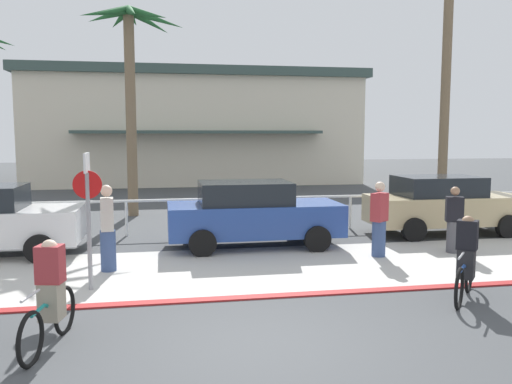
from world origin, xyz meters
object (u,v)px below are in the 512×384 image
Objects in this scene: car_tan_3 at (443,204)px; pedestrian_0 at (454,223)px; palm_tree_3 at (449,16)px; car_blue_2 at (252,213)px; palm_tree_2 at (130,54)px; stop_sign_bike_lane at (88,201)px; cyclist_teal_0 at (50,296)px; pedestrian_2 at (379,222)px; cyclist_blue_1 at (466,260)px; pedestrian_1 at (108,231)px.

car_tan_3 reaches higher than pedestrian_0.
car_tan_3 is (-2.87, -5.08, -6.47)m from palm_tree_3.
car_blue_2 is 1.00× the size of car_tan_3.
stop_sign_bike_lane is at bearing -92.26° from palm_tree_2.
pedestrian_0 is at bearing 11.15° from stop_sign_bike_lane.
stop_sign_bike_lane is at bearing 85.59° from cyclist_teal_0.
stop_sign_bike_lane is 4.91m from car_blue_2.
pedestrian_2 is at bearing 13.99° from stop_sign_bike_lane.
pedestrian_2 is (-0.24, 3.23, 0.14)m from cyclist_blue_1.
car_tan_3 is at bearing 65.86° from pedestrian_0.
palm_tree_2 is 4.06× the size of cyclist_teal_0.
cyclist_blue_1 is 0.81× the size of pedestrian_1.
pedestrian_1 is at bearing 155.06° from cyclist_blue_1.
pedestrian_1 reaches higher than cyclist_teal_0.
stop_sign_bike_lane is 9.91m from palm_tree_2.
car_blue_2 is 2.69× the size of pedestrian_0.
cyclist_teal_0 is 1.20× the size of cyclist_blue_1.
palm_tree_3 reaches higher than stop_sign_bike_lane.
stop_sign_bike_lane is 10.20m from car_tan_3.
palm_tree_2 is at bearing 87.27° from cyclist_teal_0.
pedestrian_2 reaches higher than car_tan_3.
cyclist_blue_1 is at bearing -85.74° from pedestrian_2.
pedestrian_0 reaches higher than cyclist_teal_0.
stop_sign_bike_lane reaches higher than cyclist_teal_0.
cyclist_teal_0 is at bearing -95.80° from pedestrian_1.
pedestrian_1 is 1.03× the size of pedestrian_2.
pedestrian_1 is at bearing -163.88° from car_tan_3.
car_tan_3 is at bearing 7.47° from car_blue_2.
cyclist_blue_1 is at bearing -14.00° from stop_sign_bike_lane.
cyclist_teal_0 is 1.10× the size of pedestrian_0.
pedestrian_0 is (4.70, -1.59, -0.12)m from car_blue_2.
stop_sign_bike_lane is 0.35× the size of palm_tree_2.
cyclist_teal_0 is (-9.55, -6.54, -0.18)m from car_tan_3.
pedestrian_1 is at bearing -150.96° from car_blue_2.
car_tan_3 is (5.75, 0.75, 0.00)m from car_blue_2.
cyclist_blue_1 is (-5.63, -10.70, -6.65)m from palm_tree_3.
pedestrian_0 is (8.51, 4.20, 0.06)m from cyclist_teal_0.
car_blue_2 and car_tan_3 have the same top height.
cyclist_blue_1 is 3.24m from pedestrian_2.
pedestrian_0 is (-1.05, -2.34, -0.12)m from car_tan_3.
cyclist_teal_0 is 3.91m from pedestrian_1.
palm_tree_3 reaches higher than cyclist_teal_0.
car_blue_2 is (3.25, -5.85, -4.78)m from palm_tree_2.
palm_tree_2 is 4.45× the size of pedestrian_0.
cyclist_teal_0 is 9.48m from pedestrian_0.
car_blue_2 is 2.45× the size of cyclist_teal_0.
car_blue_2 is at bearing -60.93° from palm_tree_2.
stop_sign_bike_lane is 1.57m from pedestrian_1.
palm_tree_3 is 10.67m from pedestrian_0.
palm_tree_3 is 11.52m from pedestrian_2.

